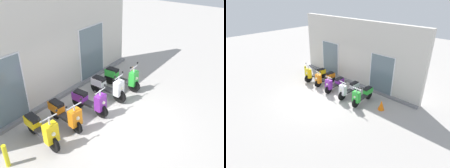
% 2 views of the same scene
% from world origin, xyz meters
% --- Properties ---
extents(ground_plane, '(40.00, 40.00, 0.00)m').
position_xyz_m(ground_plane, '(0.00, 0.00, 0.00)').
color(ground_plane, '#A8A39E').
extents(storefront_facade, '(8.80, 0.50, 3.96)m').
position_xyz_m(storefront_facade, '(-0.00, 2.88, 1.91)').
color(storefront_facade, beige).
rests_on(storefront_facade, ground_plane).
extents(scooter_yellow, '(0.61, 1.64, 1.26)m').
position_xyz_m(scooter_yellow, '(-1.99, 1.27, 0.48)').
color(scooter_yellow, black).
rests_on(scooter_yellow, ground_plane).
extents(scooter_orange, '(0.61, 1.54, 1.11)m').
position_xyz_m(scooter_orange, '(-1.05, 1.27, 0.47)').
color(scooter_orange, black).
rests_on(scooter_orange, ground_plane).
extents(scooter_purple, '(0.59, 1.53, 1.15)m').
position_xyz_m(scooter_purple, '(-0.04, 1.12, 0.45)').
color(scooter_purple, black).
rests_on(scooter_purple, ground_plane).
extents(scooter_white, '(0.52, 1.63, 1.19)m').
position_xyz_m(scooter_white, '(1.07, 1.15, 0.49)').
color(scooter_white, black).
rests_on(scooter_white, ground_plane).
extents(scooter_green, '(0.58, 1.64, 1.18)m').
position_xyz_m(scooter_green, '(2.02, 1.15, 0.47)').
color(scooter_green, black).
rests_on(scooter_green, ground_plane).
extents(traffic_cone, '(0.32, 0.32, 0.52)m').
position_xyz_m(traffic_cone, '(3.11, 1.30, 0.26)').
color(traffic_cone, orange).
rests_on(traffic_cone, ground_plane).
extents(curb_bollard, '(0.12, 0.12, 0.70)m').
position_xyz_m(curb_bollard, '(-3.15, 1.31, 0.35)').
color(curb_bollard, yellow).
rests_on(curb_bollard, ground_plane).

